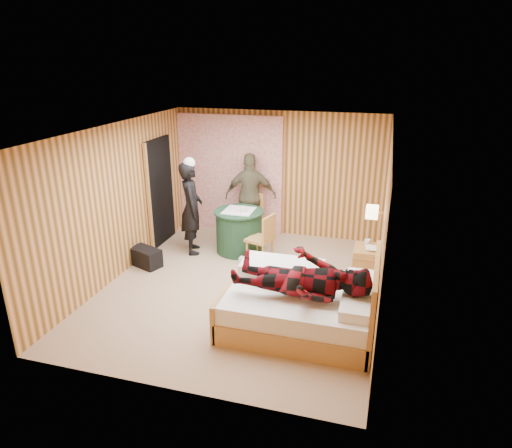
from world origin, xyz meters
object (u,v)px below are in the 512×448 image
(chair_far, at_px, (251,212))
(man_on_bed, at_px, (302,268))
(bed, at_px, (302,305))
(duffel_bag, at_px, (146,257))
(woman_standing, at_px, (191,208))
(man_at_table, at_px, (251,196))
(wall_lamp, at_px, (372,212))
(round_table, at_px, (239,231))
(chair_near, at_px, (264,236))
(nightstand, at_px, (365,262))

(chair_far, xyz_separation_m, man_on_bed, (1.59, -3.11, 0.42))
(bed, relative_size, man_on_bed, 1.12)
(duffel_bag, height_order, woman_standing, woman_standing)
(chair_far, relative_size, duffel_bag, 1.63)
(bed, xyz_separation_m, man_at_table, (-1.59, 2.93, 0.55))
(wall_lamp, relative_size, woman_standing, 0.15)
(chair_far, relative_size, man_at_table, 0.54)
(round_table, height_order, chair_far, chair_far)
(bed, relative_size, man_at_table, 1.15)
(round_table, height_order, man_at_table, man_at_table)
(duffel_bag, relative_size, woman_standing, 0.33)
(man_on_bed, bearing_deg, wall_lamp, 62.60)
(wall_lamp, distance_m, chair_near, 2.03)
(man_on_bed, bearing_deg, chair_far, 117.04)
(wall_lamp, xyz_separation_m, man_at_table, (-2.39, 1.67, -0.44))
(bed, bearing_deg, chair_near, 119.62)
(nightstand, bearing_deg, man_at_table, 151.97)
(round_table, bearing_deg, nightstand, -11.53)
(wall_lamp, bearing_deg, man_at_table, 145.02)
(wall_lamp, height_order, duffel_bag, wall_lamp)
(bed, xyz_separation_m, woman_standing, (-2.42, 1.91, 0.55))
(round_table, relative_size, duffel_bag, 1.61)
(man_at_table, bearing_deg, duffel_bag, 39.84)
(chair_far, bearing_deg, man_on_bed, -44.95)
(chair_near, bearing_deg, duffel_bag, -54.81)
(bed, relative_size, chair_near, 2.19)
(wall_lamp, bearing_deg, duffel_bag, -177.53)
(wall_lamp, height_order, bed, wall_lamp)
(bed, distance_m, woman_standing, 3.14)
(nightstand, xyz_separation_m, round_table, (-2.34, 0.48, 0.13))
(woman_standing, xyz_separation_m, man_at_table, (0.83, 1.02, 0.00))
(wall_lamp, bearing_deg, round_table, 159.34)
(man_at_table, height_order, man_on_bed, man_on_bed)
(bed, bearing_deg, duffel_bag, 159.69)
(nightstand, distance_m, man_on_bed, 2.16)
(chair_near, relative_size, woman_standing, 0.53)
(round_table, distance_m, man_at_table, 0.89)
(round_table, bearing_deg, woman_standing, -163.29)
(wall_lamp, xyz_separation_m, chair_far, (-2.36, 1.62, -0.76))
(round_table, bearing_deg, wall_lamp, -20.66)
(wall_lamp, distance_m, chair_far, 2.96)
(nightstand, bearing_deg, duffel_bag, -171.09)
(chair_far, distance_m, duffel_bag, 2.31)
(round_table, xyz_separation_m, chair_near, (0.58, -0.39, 0.12))
(man_on_bed, bearing_deg, woman_standing, 138.79)
(wall_lamp, distance_m, bed, 1.79)
(man_at_table, bearing_deg, chair_far, 103.66)
(chair_far, bearing_deg, man_at_table, 134.71)
(bed, bearing_deg, woman_standing, 141.67)
(wall_lamp, xyz_separation_m, woman_standing, (-3.22, 0.65, -0.44))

